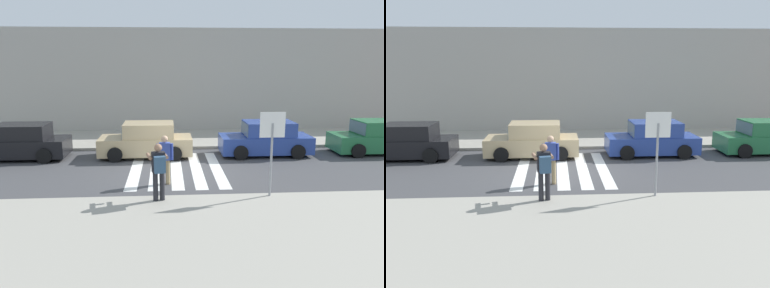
{
  "view_description": "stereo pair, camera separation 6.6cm",
  "coord_description": "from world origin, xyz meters",
  "views": [
    {
      "loc": [
        -0.35,
        -14.19,
        4.16
      ],
      "look_at": [
        0.6,
        -0.2,
        1.1
      ],
      "focal_mm": 35.0,
      "sensor_mm": 36.0,
      "label": 1
    },
    {
      "loc": [
        -0.28,
        -14.19,
        4.16
      ],
      "look_at": [
        0.6,
        -0.2,
        1.1
      ],
      "focal_mm": 35.0,
      "sensor_mm": 36.0,
      "label": 2
    }
  ],
  "objects": [
    {
      "name": "crosswalk_stripe_1",
      "position": [
        -0.8,
        0.2,
        0.0
      ],
      "size": [
        0.44,
        5.2,
        0.01
      ],
      "primitive_type": "cube",
      "color": "silver",
      "rests_on": "ground"
    },
    {
      "name": "crosswalk_stripe_2",
      "position": [
        0.0,
        0.2,
        0.0
      ],
      "size": [
        0.44,
        5.2,
        0.01
      ],
      "primitive_type": "cube",
      "color": "silver",
      "rests_on": "ground"
    },
    {
      "name": "ground_plane",
      "position": [
        0.0,
        0.0,
        0.0
      ],
      "size": [
        120.0,
        120.0,
        0.0
      ],
      "primitive_type": "plane",
      "color": "#424244"
    },
    {
      "name": "crosswalk_stripe_0",
      "position": [
        -1.6,
        0.2,
        0.0
      ],
      "size": [
        0.44,
        5.2,
        0.01
      ],
      "primitive_type": "cube",
      "color": "silver",
      "rests_on": "ground"
    },
    {
      "name": "building_facade_far",
      "position": [
        0.0,
        10.4,
        3.07
      ],
      "size": [
        56.0,
        4.0,
        6.15
      ],
      "primitive_type": "cube",
      "color": "#ADA89E",
      "rests_on": "ground"
    },
    {
      "name": "sidewalk_near",
      "position": [
        0.0,
        -6.2,
        0.07
      ],
      "size": [
        60.0,
        6.0,
        0.14
      ],
      "primitive_type": "cube",
      "color": "#9E998C",
      "rests_on": "ground"
    },
    {
      "name": "parked_car_green",
      "position": [
        9.44,
        2.3,
        0.73
      ],
      "size": [
        4.1,
        1.92,
        1.55
      ],
      "color": "#236B3D",
      "rests_on": "ground"
    },
    {
      "name": "pedestrian_crossing",
      "position": [
        -0.44,
        -1.67,
        0.97
      ],
      "size": [
        0.58,
        0.25,
        1.72
      ],
      "color": "tan",
      "rests_on": "ground"
    },
    {
      "name": "sidewalk_far",
      "position": [
        0.0,
        6.0,
        0.07
      ],
      "size": [
        60.0,
        4.8,
        0.14
      ],
      "primitive_type": "cube",
      "color": "#9E998C",
      "rests_on": "ground"
    },
    {
      "name": "crosswalk_stripe_4",
      "position": [
        1.6,
        0.2,
        0.0
      ],
      "size": [
        0.44,
        5.2,
        0.01
      ],
      "primitive_type": "cube",
      "color": "silver",
      "rests_on": "ground"
    },
    {
      "name": "parked_car_tan",
      "position": [
        -1.27,
        2.3,
        0.73
      ],
      "size": [
        4.1,
        1.92,
        1.55
      ],
      "color": "tan",
      "rests_on": "ground"
    },
    {
      "name": "photographer_with_backpack",
      "position": [
        -0.61,
        -3.63,
        1.17
      ],
      "size": [
        0.68,
        0.91,
        1.72
      ],
      "color": "#232328",
      "rests_on": "sidewalk_near"
    },
    {
      "name": "crosswalk_stripe_3",
      "position": [
        0.8,
        0.2,
        0.0
      ],
      "size": [
        0.44,
        5.2,
        0.01
      ],
      "primitive_type": "cube",
      "color": "silver",
      "rests_on": "ground"
    },
    {
      "name": "parked_car_black",
      "position": [
        -6.76,
        2.3,
        0.73
      ],
      "size": [
        4.1,
        1.92,
        1.55
      ],
      "color": "black",
      "rests_on": "ground"
    },
    {
      "name": "parked_car_blue",
      "position": [
        4.16,
        2.3,
        0.73
      ],
      "size": [
        4.1,
        1.92,
        1.55
      ],
      "color": "#284293",
      "rests_on": "ground"
    },
    {
      "name": "stop_sign",
      "position": [
        2.79,
        -3.41,
        2.03
      ],
      "size": [
        0.76,
        0.08,
        2.59
      ],
      "color": "gray",
      "rests_on": "sidewalk_near"
    }
  ]
}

